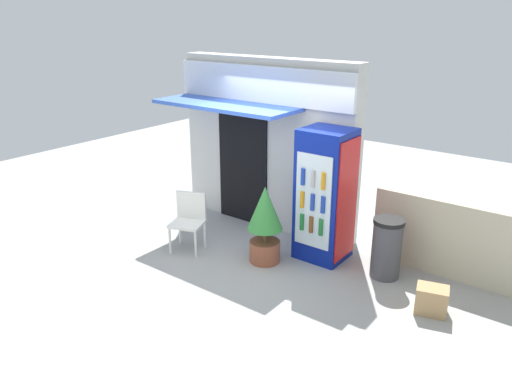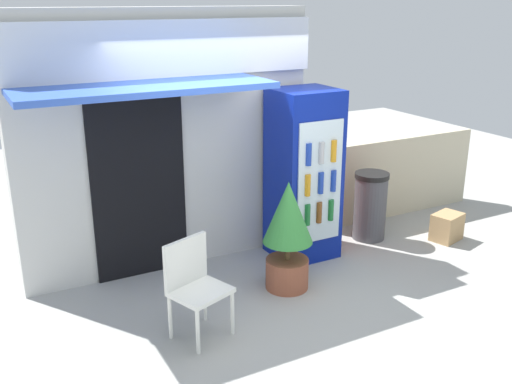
{
  "view_description": "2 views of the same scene",
  "coord_description": "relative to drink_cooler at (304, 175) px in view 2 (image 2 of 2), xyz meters",
  "views": [
    {
      "loc": [
        4.13,
        -5.02,
        3.46
      ],
      "look_at": [
        -0.06,
        0.52,
        0.95
      ],
      "focal_mm": 35.05,
      "sensor_mm": 36.0,
      "label": 1
    },
    {
      "loc": [
        -2.59,
        -4.33,
        2.89
      ],
      "look_at": [
        -0.01,
        0.5,
        1.04
      ],
      "focal_mm": 40.58,
      "sensor_mm": 36.0,
      "label": 2
    }
  ],
  "objects": [
    {
      "name": "drink_cooler",
      "position": [
        0.0,
        0.0,
        0.0
      ],
      "size": [
        0.71,
        0.7,
        1.95
      ],
      "color": "navy",
      "rests_on": "ground"
    },
    {
      "name": "storefront_building",
      "position": [
        -1.45,
        0.52,
        0.49
      ],
      "size": [
        3.26,
        1.21,
        2.8
      ],
      "color": "silver",
      "rests_on": "ground"
    },
    {
      "name": "potted_plant_near_shop",
      "position": [
        -0.6,
        -0.65,
        -0.32
      ],
      "size": [
        0.51,
        0.51,
        1.16
      ],
      "color": "#995138",
      "rests_on": "ground"
    },
    {
      "name": "ground",
      "position": [
        -0.86,
        -0.96,
        -0.97
      ],
      "size": [
        16.0,
        16.0,
        0.0
      ],
      "primitive_type": "plane",
      "color": "#A3A39E"
    },
    {
      "name": "stone_boundary_wall",
      "position": [
        1.85,
        0.55,
        -0.43
      ],
      "size": [
        2.53,
        0.22,
        1.09
      ],
      "primitive_type": "cube",
      "color": "beige",
      "rests_on": "ground"
    },
    {
      "name": "trash_bin",
      "position": [
        0.99,
        0.0,
        -0.54
      ],
      "size": [
        0.42,
        0.42,
        0.85
      ],
      "color": "#47474C",
      "rests_on": "ground"
    },
    {
      "name": "cardboard_box",
      "position": [
        1.81,
        -0.51,
        -0.8
      ],
      "size": [
        0.43,
        0.37,
        0.34
      ],
      "primitive_type": "cube",
      "rotation": [
        0.0,
        0.0,
        0.27
      ],
      "color": "tan",
      "rests_on": "ground"
    },
    {
      "name": "plastic_chair",
      "position": [
        -1.78,
        -1.0,
        -0.45
      ],
      "size": [
        0.59,
        0.55,
        0.89
      ],
      "color": "white",
      "rests_on": "ground"
    }
  ]
}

